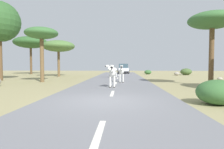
% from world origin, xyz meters
% --- Properties ---
extents(ground_plane, '(90.00, 90.00, 0.00)m').
position_xyz_m(ground_plane, '(0.00, 0.00, 0.00)').
color(ground_plane, '#998E60').
extents(road, '(6.00, 64.00, 0.05)m').
position_xyz_m(road, '(0.21, 0.00, 0.03)').
color(road, slate).
rests_on(road, ground_plane).
extents(lane_markings, '(0.16, 56.00, 0.01)m').
position_xyz_m(lane_markings, '(0.21, -1.00, 0.05)').
color(lane_markings, silver).
rests_on(lane_markings, road).
extents(zebra_0, '(0.43, 1.63, 1.54)m').
position_xyz_m(zebra_0, '(0.07, 4.85, 0.97)').
color(zebra_0, silver).
rests_on(zebra_0, road).
extents(zebra_1, '(1.51, 1.06, 1.56)m').
position_xyz_m(zebra_1, '(-0.43, 14.83, 0.98)').
color(zebra_1, silver).
rests_on(zebra_1, road).
extents(zebra_2, '(0.43, 1.62, 1.53)m').
position_xyz_m(zebra_2, '(0.68, 8.70, 0.96)').
color(zebra_2, silver).
rests_on(zebra_2, road).
extents(car_0, '(2.11, 4.39, 1.74)m').
position_xyz_m(car_0, '(0.97, 27.40, 0.85)').
color(car_0, silver).
rests_on(car_0, road).
extents(tree_0, '(2.93, 2.93, 4.92)m').
position_xyz_m(tree_0, '(-6.49, 9.03, 4.28)').
color(tree_0, brown).
rests_on(tree_0, ground_plane).
extents(tree_1, '(5.53, 5.53, 6.35)m').
position_xyz_m(tree_1, '(-14.70, 23.90, 5.35)').
color(tree_1, brown).
rests_on(tree_1, ground_plane).
extents(tree_2, '(4.30, 4.30, 4.84)m').
position_xyz_m(tree_2, '(-7.78, 17.47, 4.05)').
color(tree_2, brown).
rests_on(tree_2, ground_plane).
extents(tree_4, '(3.41, 3.41, 5.37)m').
position_xyz_m(tree_4, '(7.24, 6.42, 4.68)').
color(tree_4, brown).
rests_on(tree_4, ground_plane).
extents(bush_0, '(1.62, 1.46, 0.97)m').
position_xyz_m(bush_0, '(4.42, -0.42, 0.49)').
color(bush_0, '#386633').
rests_on(bush_0, ground_plane).
extents(bush_1, '(1.72, 1.55, 1.03)m').
position_xyz_m(bush_1, '(10.72, 22.49, 0.52)').
color(bush_1, '#425B2D').
rests_on(bush_1, ground_plane).
extents(bush_2, '(1.20, 1.08, 0.72)m').
position_xyz_m(bush_2, '(5.11, 24.76, 0.36)').
color(bush_2, '#386633').
rests_on(bush_2, ground_plane).
extents(rock_1, '(0.78, 0.65, 0.52)m').
position_xyz_m(rock_1, '(8.91, 21.12, 0.26)').
color(rock_1, gray).
rests_on(rock_1, ground_plane).
extents(rock_2, '(0.51, 0.53, 0.31)m').
position_xyz_m(rock_2, '(10.64, 11.97, 0.15)').
color(rock_2, '#A89E8C').
rests_on(rock_2, ground_plane).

